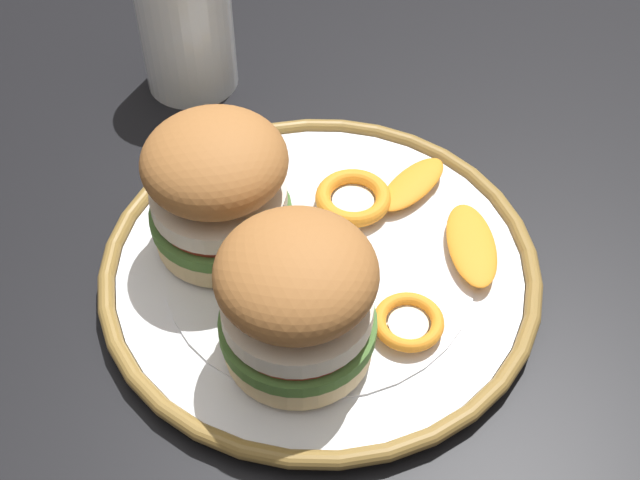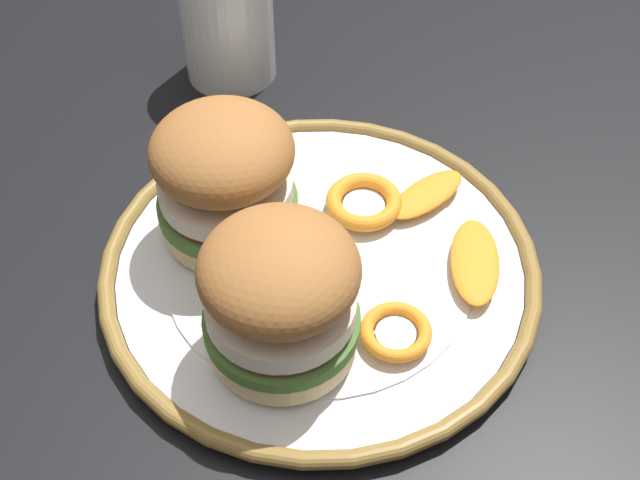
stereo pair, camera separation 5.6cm
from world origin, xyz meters
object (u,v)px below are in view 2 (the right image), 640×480
dinner_plate (320,268)px  drinking_glass (228,23)px  sandwich_half_right (225,176)px  sandwich_half_left (280,294)px  dining_table (241,349)px

dinner_plate → drinking_glass: (0.05, 0.25, 0.04)m
sandwich_half_right → drinking_glass: bearing=64.1°
sandwich_half_right → sandwich_half_left: bearing=-97.8°
dining_table → sandwich_half_left: size_ratio=10.25×
dinner_plate → sandwich_half_left: (-0.06, -0.05, 0.06)m
dining_table → drinking_glass: (0.10, 0.20, 0.16)m
dinner_plate → drinking_glass: size_ratio=2.57×
dining_table → drinking_glass: drinking_glass is taller
sandwich_half_left → dinner_plate: bearing=40.9°
sandwich_half_left → drinking_glass: (0.10, 0.29, -0.02)m
drinking_glass → sandwich_half_left: bearing=-109.6°
dining_table → sandwich_half_right: (0.01, 0.02, 0.18)m
dining_table → dinner_plate: dinner_plate is taller
dining_table → sandwich_half_right: 0.18m
sandwich_half_left → drinking_glass: drinking_glass is taller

